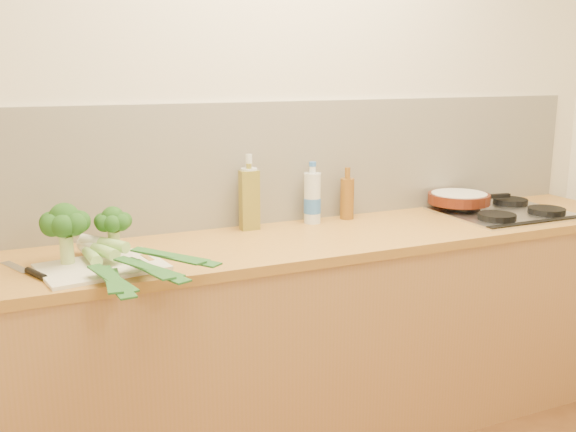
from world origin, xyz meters
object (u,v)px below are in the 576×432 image
object	(u,v)px
skillet	(459,198)
chefs_knife	(31,272)
chopping_board	(102,267)
gas_hob	(504,211)

from	to	relation	value
skillet	chefs_knife	bearing A→B (deg)	-167.22
skillet	chopping_board	bearing A→B (deg)	-165.42
gas_hob	chopping_board	xyz separation A→B (m)	(-1.89, -0.10, -0.01)
chefs_knife	skillet	xyz separation A→B (m)	(1.96, 0.21, 0.06)
chopping_board	skillet	xyz separation A→B (m)	(1.73, 0.24, 0.06)
chefs_knife	skillet	size ratio (longest dim) A/B	0.66
gas_hob	skillet	distance (m)	0.22
chefs_knife	skillet	bearing A→B (deg)	-16.87
gas_hob	chefs_knife	size ratio (longest dim) A/B	2.01
gas_hob	chopping_board	world-z (taller)	gas_hob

